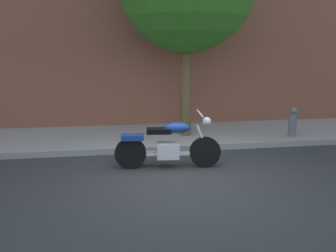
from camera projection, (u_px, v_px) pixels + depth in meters
ground_plane at (180, 178)px, 6.10m from camera, size 60.00×60.00×0.00m
sidewalk at (161, 136)px, 8.82m from camera, size 25.43×2.44×0.14m
building_facade at (154, 6)px, 9.46m from camera, size 25.43×0.50×7.09m
motorcycle at (168, 145)px, 6.56m from camera, size 2.12×0.70×1.12m
fire_hydrant at (293, 124)px, 8.46m from camera, size 0.20×0.20×0.91m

